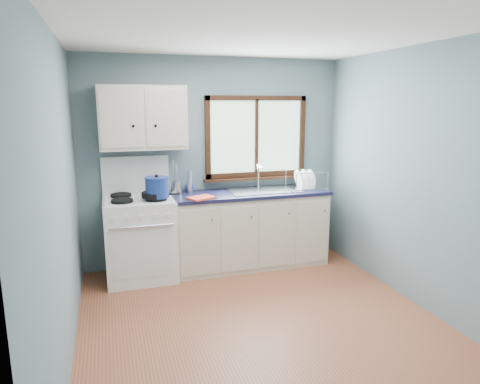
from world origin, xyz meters
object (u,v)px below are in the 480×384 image
object	(u,v)px
stockpot	(157,187)
dish_rack	(306,183)
base_cabinets	(249,232)
sink	(264,196)
skillet	(155,195)
thermos	(190,182)
gas_range	(140,236)
utensil_crock	(176,187)

from	to	relation	value
stockpot	dish_rack	distance (m)	1.87
base_cabinets	sink	bearing A→B (deg)	-0.13
skillet	thermos	xyz separation A→B (m)	(0.44, 0.29, 0.07)
gas_range	dish_rack	world-z (taller)	gas_range
utensil_crock	dish_rack	bearing A→B (deg)	-2.88
sink	stockpot	bearing A→B (deg)	-172.01
gas_range	base_cabinets	size ratio (longest dim) A/B	0.74
gas_range	dish_rack	bearing A→B (deg)	0.93
skillet	thermos	distance (m)	0.53
stockpot	utensil_crock	size ratio (longest dim) A/B	0.84
skillet	thermos	world-z (taller)	thermos
stockpot	dish_rack	xyz separation A→B (m)	(1.86, 0.20, -0.09)
gas_range	skillet	xyz separation A→B (m)	(0.17, -0.15, 0.49)
utensil_crock	thermos	distance (m)	0.18
gas_range	sink	world-z (taller)	gas_range
stockpot	dish_rack	world-z (taller)	stockpot
gas_range	sink	size ratio (longest dim) A/B	1.62
base_cabinets	thermos	size ratio (longest dim) A/B	6.94
sink	stockpot	world-z (taller)	sink
gas_range	dish_rack	xyz separation A→B (m)	(2.05, 0.03, 0.49)
stockpot	utensil_crock	bearing A→B (deg)	48.42
stockpot	thermos	bearing A→B (deg)	36.88
utensil_crock	dish_rack	distance (m)	1.61
skillet	gas_range	bearing A→B (deg)	145.94
thermos	dish_rack	xyz separation A→B (m)	(1.45, -0.11, -0.07)
base_cabinets	utensil_crock	size ratio (longest dim) A/B	4.61
stockpot	sink	bearing A→B (deg)	7.99
utensil_crock	thermos	size ratio (longest dim) A/B	1.51
utensil_crock	thermos	world-z (taller)	utensil_crock
base_cabinets	utensil_crock	world-z (taller)	utensil_crock
sink	thermos	xyz separation A→B (m)	(-0.88, 0.13, 0.19)
gas_range	skillet	bearing A→B (deg)	-41.32
gas_range	skillet	world-z (taller)	gas_range
thermos	base_cabinets	bearing A→B (deg)	-10.25
stockpot	thermos	distance (m)	0.52
stockpot	skillet	bearing A→B (deg)	146.56
utensil_crock	sink	bearing A→B (deg)	-5.23
skillet	stockpot	world-z (taller)	stockpot
base_cabinets	utensil_crock	xyz separation A→B (m)	(-0.87, 0.10, 0.59)
sink	utensil_crock	xyz separation A→B (m)	(-1.05, 0.10, 0.14)
utensil_crock	dish_rack	size ratio (longest dim) A/B	0.90
skillet	dish_rack	distance (m)	1.89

